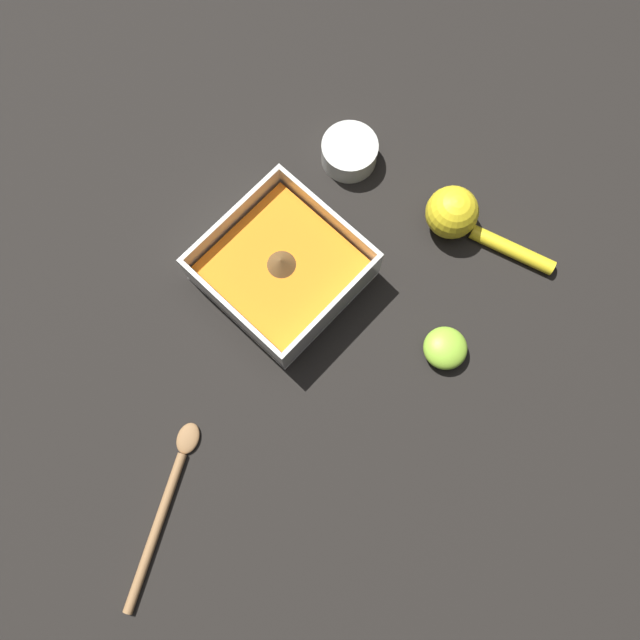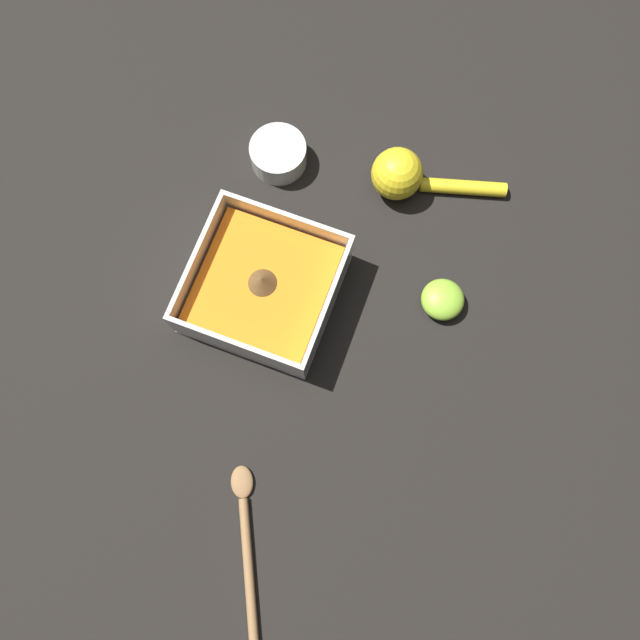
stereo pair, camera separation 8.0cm
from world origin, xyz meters
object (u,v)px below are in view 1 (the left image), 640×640
(lemon_half, at_px, (445,348))
(lemon_squeezer, at_px, (459,217))
(square_dish, at_px, (282,270))
(wooden_spoon, at_px, (165,504))
(spice_bowl, at_px, (349,153))

(lemon_half, bearing_deg, lemon_squeezer, -54.53)
(square_dish, xyz_separation_m, lemon_half, (-0.23, -0.07, -0.01))
(lemon_squeezer, xyz_separation_m, wooden_spoon, (0.02, 0.53, -0.03))
(square_dish, bearing_deg, lemon_squeezer, -119.75)
(lemon_half, relative_size, wooden_spoon, 0.26)
(spice_bowl, xyz_separation_m, lemon_half, (-0.28, 0.12, -0.00))
(spice_bowl, distance_m, lemon_half, 0.31)
(spice_bowl, relative_size, wooden_spoon, 0.37)
(lemon_squeezer, height_order, wooden_spoon, lemon_squeezer)
(square_dish, height_order, spice_bowl, square_dish)
(lemon_half, bearing_deg, spice_bowl, -23.41)
(lemon_squeezer, distance_m, wooden_spoon, 0.53)
(square_dish, xyz_separation_m, lemon_squeezer, (-0.12, -0.22, 0.01))
(square_dish, bearing_deg, lemon_half, -162.85)
(square_dish, bearing_deg, wooden_spoon, 107.94)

